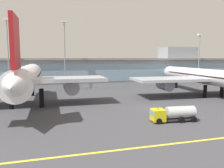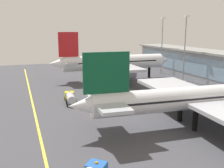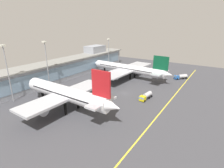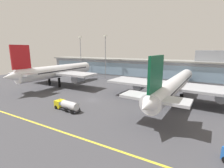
{
  "view_description": "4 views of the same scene",
  "coord_description": "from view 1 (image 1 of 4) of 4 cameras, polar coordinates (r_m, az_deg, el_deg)",
  "views": [
    {
      "loc": [
        -24.15,
        -49.73,
        12.14
      ],
      "look_at": [
        -8.76,
        3.64,
        5.82
      ],
      "focal_mm": 36.71,
      "sensor_mm": 36.0,
      "label": 1
    },
    {
      "loc": [
        71.21,
        -25.07,
        20.86
      ],
      "look_at": [
        -5.62,
        2.58,
        3.54
      ],
      "focal_mm": 42.2,
      "sensor_mm": 36.0,
      "label": 2
    },
    {
      "loc": [
        -74.02,
        -40.41,
        34.22
      ],
      "look_at": [
        -1.05,
        7.45,
        4.0
      ],
      "focal_mm": 28.23,
      "sensor_mm": 36.0,
      "label": 3
    },
    {
      "loc": [
        33.35,
        -45.2,
        17.81
      ],
      "look_at": [
        6.75,
        2.34,
        6.15
      ],
      "focal_mm": 26.07,
      "sensor_mm": 36.0,
      "label": 4
    }
  ],
  "objects": [
    {
      "name": "taxiway_centreline_stripe",
      "position": [
        38.73,
        24.22,
        -12.36
      ],
      "size": [
        144.0,
        0.5,
        0.01
      ],
      "primitive_type": "cube",
      "color": "yellow",
      "rests_on": "ground"
    },
    {
      "name": "baggage_tug_near",
      "position": [
        45.76,
        14.81,
        -7.17
      ],
      "size": [
        9.23,
        3.62,
        2.9
      ],
      "rotation": [
        0.0,
        0.0,
        3.05
      ],
      "color": "black",
      "rests_on": "ground"
    },
    {
      "name": "airliner_near_left",
      "position": [
        61.73,
        -20.43,
        1.43
      ],
      "size": [
        40.11,
        51.69,
        19.5
      ],
      "rotation": [
        0.0,
        0.0,
        1.55
      ],
      "color": "black",
      "rests_on": "ground"
    },
    {
      "name": "apron_light_mast_east",
      "position": [
        110.99,
        20.92,
        7.57
      ],
      "size": [
        1.8,
        1.8,
        22.89
      ],
      "color": "gray",
      "rests_on": "ground"
    },
    {
      "name": "terminal_building",
      "position": [
        100.41,
        -1.06,
        3.28
      ],
      "size": [
        127.79,
        14.0,
        17.29
      ],
      "color": "#9399A3",
      "rests_on": "ground"
    },
    {
      "name": "airliner_near_right",
      "position": [
        79.75,
        22.62,
        1.58
      ],
      "size": [
        48.86,
        58.89,
        16.54
      ],
      "rotation": [
        0.0,
        0.0,
        1.52
      ],
      "color": "black",
      "rests_on": "ground"
    },
    {
      "name": "apron_light_mast_west",
      "position": [
        87.44,
        -11.72,
        9.31
      ],
      "size": [
        1.8,
        1.8,
        25.79
      ],
      "color": "gray",
      "rests_on": "ground"
    },
    {
      "name": "ground_plane",
      "position": [
        56.61,
        9.64,
        -5.99
      ],
      "size": [
        180.0,
        180.0,
        0.0
      ],
      "primitive_type": "plane",
      "color": "#424247"
    },
    {
      "name": "apron_light_mast_centre",
      "position": [
        89.24,
        -24.55,
        8.82
      ],
      "size": [
        1.8,
        1.8,
        25.84
      ],
      "color": "gray",
      "rests_on": "ground"
    }
  ]
}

